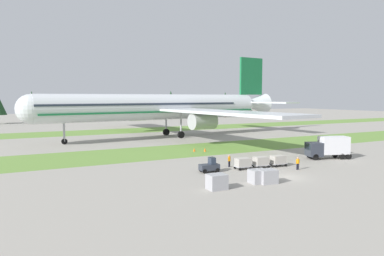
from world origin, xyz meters
name	(u,v)px	position (x,y,z in m)	size (l,w,h in m)	color
ground_plane	(286,177)	(0.00, 0.00, 0.00)	(400.00, 400.00, 0.00)	gray
grass_strip_near	(192,150)	(0.00, 25.84, 0.00)	(320.00, 15.10, 0.01)	olive
grass_strip_far	(127,131)	(0.00, 68.03, 0.00)	(320.00, 15.10, 0.01)	olive
airliner	(166,107)	(3.69, 47.18, 7.53)	(66.78, 82.10, 21.01)	silver
baggage_tug	(210,166)	(-7.06, 6.84, 0.81)	(2.70, 1.52, 1.97)	#2D333D
cargo_dolly_lead	(243,163)	(-2.05, 6.41, 0.92)	(2.32, 1.68, 1.55)	#A3A3A8
cargo_dolly_second	(261,161)	(0.84, 6.16, 0.92)	(2.32, 1.68, 1.55)	#A3A3A8
cargo_dolly_third	(278,160)	(3.73, 5.91, 0.92)	(2.32, 1.68, 1.55)	#A3A3A8
catering_truck	(328,147)	(15.10, 7.11, 1.95)	(7.32, 4.43, 3.58)	#2D333D
ground_crew_marshaller	(298,163)	(4.47, 2.76, 0.95)	(0.56, 0.36, 1.74)	black
ground_crew_loader	(229,160)	(-2.82, 8.66, 0.95)	(0.52, 0.36, 1.74)	black
uld_container_0	(217,182)	(-10.73, -1.08, 0.82)	(2.00, 1.60, 1.64)	#A3A3A8
uld_container_1	(258,176)	(-5.03, -0.87, 0.79)	(2.00, 1.60, 1.59)	#A3A3A8
uld_container_2	(267,176)	(-4.15, -1.43, 0.80)	(2.00, 1.60, 1.61)	#A3A3A8
taxiway_marker_0	(205,150)	(1.06, 22.72, 0.34)	(0.44, 0.44, 0.68)	orange
taxiway_marker_1	(194,150)	(-0.69, 23.58, 0.33)	(0.44, 0.44, 0.65)	orange
distant_tree_line	(91,104)	(-1.14, 113.96, 6.90)	(161.27, 9.85, 12.73)	#4C3823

